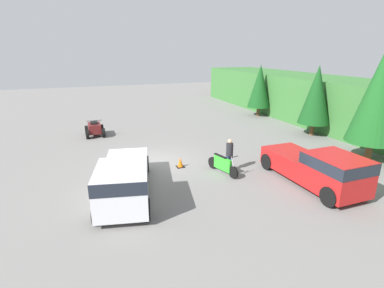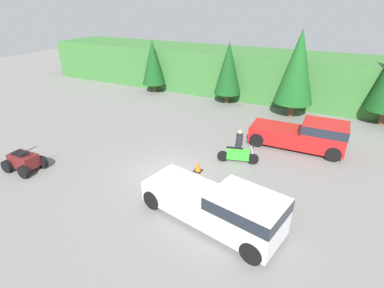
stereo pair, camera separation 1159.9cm
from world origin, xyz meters
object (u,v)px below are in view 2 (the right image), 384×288
object	(u,v)px
pickup_truck_second	(222,206)
quad_atv	(24,161)
pickup_truck_red	(306,134)
rider_person	(239,143)
traffic_cone	(198,167)
dirt_bike	(238,155)

from	to	relation	value
pickup_truck_second	quad_atv	distance (m)	10.80
pickup_truck_red	pickup_truck_second	bearing A→B (deg)	-103.43
rider_person	quad_atv	bearing A→B (deg)	-145.51
pickup_truck_red	quad_atv	bearing A→B (deg)	-145.01
pickup_truck_red	rider_person	xyz separation A→B (m)	(-3.11, -2.97, -0.00)
pickup_truck_red	pickup_truck_second	world-z (taller)	same
pickup_truck_second	traffic_cone	world-z (taller)	pickup_truck_second
traffic_cone	pickup_truck_second	bearing A→B (deg)	-51.64
rider_person	dirt_bike	bearing A→B (deg)	-73.16
traffic_cone	pickup_truck_red	bearing A→B (deg)	48.78
pickup_truck_second	dirt_bike	world-z (taller)	pickup_truck_second
pickup_truck_second	quad_atv	xyz separation A→B (m)	(-10.77, -0.63, -0.45)
traffic_cone	rider_person	bearing A→B (deg)	57.18
pickup_truck_second	traffic_cone	distance (m)	4.32
pickup_truck_second	dirt_bike	bearing A→B (deg)	113.93
pickup_truck_second	dirt_bike	xyz separation A→B (m)	(-1.10, 5.12, -0.50)
pickup_truck_red	traffic_cone	distance (m)	6.93
pickup_truck_second	rider_person	xyz separation A→B (m)	(-1.21, 5.56, -0.01)
pickup_truck_second	traffic_cone	xyz separation A→B (m)	(-2.64, 3.34, -0.71)
pickup_truck_second	quad_atv	bearing A→B (deg)	-164.78
rider_person	traffic_cone	size ratio (longest dim) A/B	3.19
dirt_bike	rider_person	xyz separation A→B (m)	(-0.12, 0.43, 0.49)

